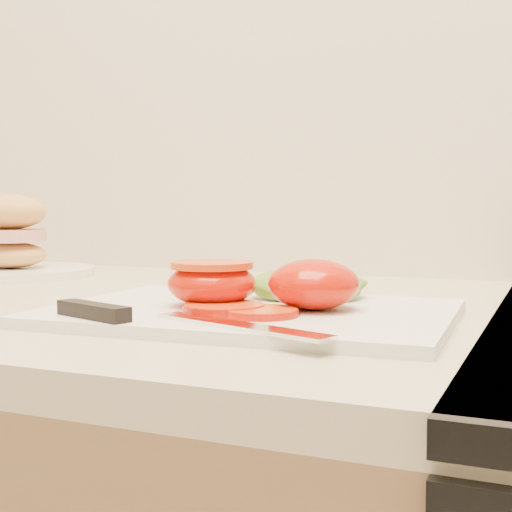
% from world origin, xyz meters
% --- Properties ---
extents(cutting_board, '(0.36, 0.27, 0.01)m').
position_xyz_m(cutting_board, '(-0.03, 1.58, 0.94)').
color(cutting_board, silver).
rests_on(cutting_board, counter).
extents(tomato_half_dome, '(0.08, 0.08, 0.04)m').
position_xyz_m(tomato_half_dome, '(0.03, 1.59, 0.96)').
color(tomato_half_dome, red).
rests_on(tomato_half_dome, cutting_board).
extents(tomato_half_cut, '(0.08, 0.08, 0.04)m').
position_xyz_m(tomato_half_cut, '(-0.06, 1.57, 0.96)').
color(tomato_half_cut, red).
rests_on(tomato_half_cut, cutting_board).
extents(tomato_slice_0, '(0.07, 0.07, 0.01)m').
position_xyz_m(tomato_slice_0, '(-0.04, 1.55, 0.94)').
color(tomato_slice_0, '#F45311').
rests_on(tomato_slice_0, cutting_board).
extents(tomato_slice_1, '(0.06, 0.06, 0.01)m').
position_xyz_m(tomato_slice_1, '(0.00, 1.54, 0.94)').
color(tomato_slice_1, '#F45311').
rests_on(tomato_slice_1, cutting_board).
extents(lettuce_leaf_0, '(0.14, 0.12, 0.03)m').
position_xyz_m(lettuce_leaf_0, '(0.00, 1.66, 0.95)').
color(lettuce_leaf_0, olive).
rests_on(lettuce_leaf_0, cutting_board).
extents(knife, '(0.25, 0.07, 0.01)m').
position_xyz_m(knife, '(-0.07, 1.48, 0.94)').
color(knife, silver).
rests_on(knife, cutting_board).
extents(sandwich_plate, '(0.24, 0.24, 0.12)m').
position_xyz_m(sandwich_plate, '(-0.49, 1.80, 0.97)').
color(sandwich_plate, white).
rests_on(sandwich_plate, counter).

